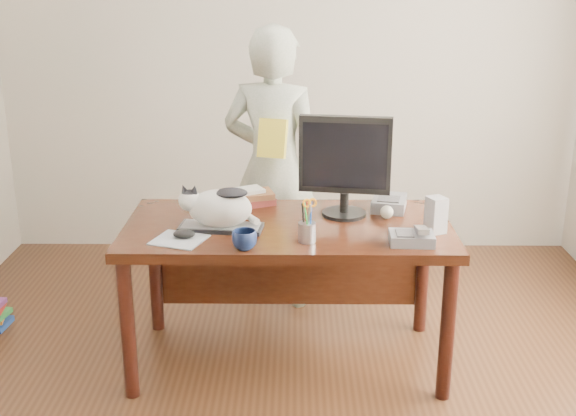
{
  "coord_description": "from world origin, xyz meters",
  "views": [
    {
      "loc": [
        0.03,
        -2.73,
        1.94
      ],
      "look_at": [
        0.0,
        0.55,
        0.85
      ],
      "focal_mm": 45.0,
      "sensor_mm": 36.0,
      "label": 1
    }
  ],
  "objects_px": {
    "desk": "(288,246)",
    "calculator": "(389,203)",
    "coffee_mug": "(244,240)",
    "pen_cup": "(307,230)",
    "speaker": "(436,215)",
    "person": "(274,169)",
    "book_stack": "(251,197)",
    "mouse": "(184,234)",
    "keyboard": "(221,227)",
    "cat": "(218,206)",
    "phone": "(413,237)",
    "baseball": "(387,212)",
    "monitor": "(345,161)"
  },
  "relations": [
    {
      "from": "keyboard",
      "to": "phone",
      "type": "relative_size",
      "value": 2.01
    },
    {
      "from": "coffee_mug",
      "to": "desk",
      "type": "bearing_deg",
      "value": 65.16
    },
    {
      "from": "book_stack",
      "to": "person",
      "type": "height_order",
      "value": "person"
    },
    {
      "from": "desk",
      "to": "person",
      "type": "distance_m",
      "value": 0.7
    },
    {
      "from": "keyboard",
      "to": "speaker",
      "type": "distance_m",
      "value": 1.02
    },
    {
      "from": "phone",
      "to": "speaker",
      "type": "height_order",
      "value": "speaker"
    },
    {
      "from": "desk",
      "to": "calculator",
      "type": "relative_size",
      "value": 6.29
    },
    {
      "from": "mouse",
      "to": "coffee_mug",
      "type": "xyz_separation_m",
      "value": [
        0.29,
        -0.13,
        0.02
      ]
    },
    {
      "from": "desk",
      "to": "person",
      "type": "xyz_separation_m",
      "value": [
        -0.09,
        0.66,
        0.23
      ]
    },
    {
      "from": "keyboard",
      "to": "monitor",
      "type": "distance_m",
      "value": 0.69
    },
    {
      "from": "cat",
      "to": "speaker",
      "type": "relative_size",
      "value": 2.28
    },
    {
      "from": "speaker",
      "to": "baseball",
      "type": "bearing_deg",
      "value": 113.43
    },
    {
      "from": "keyboard",
      "to": "speaker",
      "type": "height_order",
      "value": "speaker"
    },
    {
      "from": "cat",
      "to": "speaker",
      "type": "distance_m",
      "value": 1.03
    },
    {
      "from": "phone",
      "to": "baseball",
      "type": "bearing_deg",
      "value": 104.63
    },
    {
      "from": "mouse",
      "to": "speaker",
      "type": "relative_size",
      "value": 0.68
    },
    {
      "from": "keyboard",
      "to": "calculator",
      "type": "distance_m",
      "value": 0.9
    },
    {
      "from": "coffee_mug",
      "to": "calculator",
      "type": "height_order",
      "value": "coffee_mug"
    },
    {
      "from": "desk",
      "to": "phone",
      "type": "distance_m",
      "value": 0.68
    },
    {
      "from": "speaker",
      "to": "phone",
      "type": "bearing_deg",
      "value": -153.94
    },
    {
      "from": "monitor",
      "to": "person",
      "type": "distance_m",
      "value": 0.75
    },
    {
      "from": "desk",
      "to": "monitor",
      "type": "xyz_separation_m",
      "value": [
        0.28,
        0.04,
        0.44
      ]
    },
    {
      "from": "cat",
      "to": "mouse",
      "type": "relative_size",
      "value": 3.33
    },
    {
      "from": "keyboard",
      "to": "baseball",
      "type": "relative_size",
      "value": 6.21
    },
    {
      "from": "mouse",
      "to": "calculator",
      "type": "bearing_deg",
      "value": 42.83
    },
    {
      "from": "cat",
      "to": "pen_cup",
      "type": "height_order",
      "value": "cat"
    },
    {
      "from": "pen_cup",
      "to": "speaker",
      "type": "relative_size",
      "value": 1.2
    },
    {
      "from": "cat",
      "to": "baseball",
      "type": "relative_size",
      "value": 5.91
    },
    {
      "from": "phone",
      "to": "monitor",
      "type": "bearing_deg",
      "value": 129.87
    },
    {
      "from": "desk",
      "to": "pen_cup",
      "type": "height_order",
      "value": "pen_cup"
    },
    {
      "from": "phone",
      "to": "book_stack",
      "type": "relative_size",
      "value": 0.74
    },
    {
      "from": "phone",
      "to": "person",
      "type": "bearing_deg",
      "value": 125.93
    },
    {
      "from": "coffee_mug",
      "to": "phone",
      "type": "relative_size",
      "value": 0.55
    },
    {
      "from": "baseball",
      "to": "person",
      "type": "relative_size",
      "value": 0.04
    },
    {
      "from": "mouse",
      "to": "baseball",
      "type": "distance_m",
      "value": 1.02
    },
    {
      "from": "keyboard",
      "to": "coffee_mug",
      "type": "xyz_separation_m",
      "value": [
        0.13,
        -0.26,
        0.03
      ]
    },
    {
      "from": "pen_cup",
      "to": "baseball",
      "type": "height_order",
      "value": "pen_cup"
    },
    {
      "from": "baseball",
      "to": "person",
      "type": "bearing_deg",
      "value": 132.17
    },
    {
      "from": "cat",
      "to": "speaker",
      "type": "bearing_deg",
      "value": 5.14
    },
    {
      "from": "phone",
      "to": "book_stack",
      "type": "xyz_separation_m",
      "value": [
        -0.77,
        0.58,
        0.01
      ]
    },
    {
      "from": "speaker",
      "to": "calculator",
      "type": "xyz_separation_m",
      "value": [
        -0.18,
        0.34,
        -0.05
      ]
    },
    {
      "from": "desk",
      "to": "calculator",
      "type": "bearing_deg",
      "value": 17.3
    },
    {
      "from": "cat",
      "to": "speaker",
      "type": "xyz_separation_m",
      "value": [
        1.03,
        -0.02,
        -0.03
      ]
    },
    {
      "from": "desk",
      "to": "mouse",
      "type": "xyz_separation_m",
      "value": [
        -0.48,
        -0.29,
        0.17
      ]
    },
    {
      "from": "person",
      "to": "cat",
      "type": "bearing_deg",
      "value": 89.91
    },
    {
      "from": "phone",
      "to": "cat",
      "type": "bearing_deg",
      "value": 171.18
    },
    {
      "from": "book_stack",
      "to": "mouse",
      "type": "bearing_deg",
      "value": -139.38
    },
    {
      "from": "speaker",
      "to": "person",
      "type": "bearing_deg",
      "value": 109.88
    },
    {
      "from": "baseball",
      "to": "book_stack",
      "type": "distance_m",
      "value": 0.73
    },
    {
      "from": "book_stack",
      "to": "person",
      "type": "bearing_deg",
      "value": 54.51
    }
  ]
}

